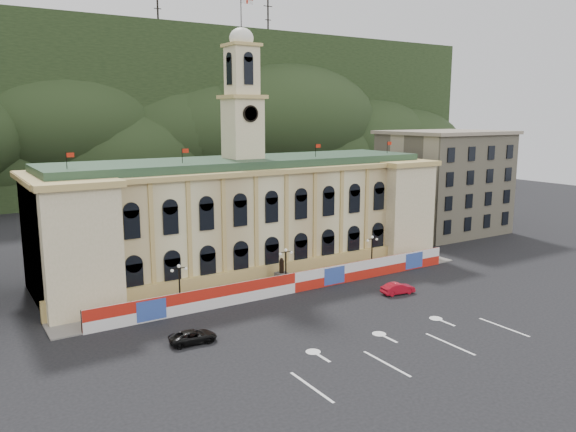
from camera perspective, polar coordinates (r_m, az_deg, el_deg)
ground at (r=58.09m, az=8.90°, el=-11.58°), size 260.00×260.00×0.00m
lane_markings at (r=54.74m, az=12.44°, el=-13.11°), size 26.00×10.00×0.02m
hill_ridge at (r=166.22m, az=-20.07°, el=8.98°), size 230.00×80.00×64.00m
city_hall at (r=78.03m, az=-4.38°, el=0.17°), size 56.20×17.60×37.10m
side_building_right at (r=106.97m, az=15.55°, el=3.38°), size 21.00×17.00×18.60m
hoarding_fence at (r=69.05m, az=0.67°, el=-6.78°), size 50.00×0.44×2.50m
pavement at (r=71.53m, az=-0.54°, el=-7.15°), size 56.00×5.50×0.16m
statue at (r=71.41m, az=-0.65°, el=-6.25°), size 1.40×1.40×3.72m
lamp_left at (r=64.04m, az=-10.97°, el=-6.64°), size 1.96×0.44×5.15m
lamp_center at (r=70.07m, az=-0.22°, el=-4.97°), size 1.96×0.44×5.15m
lamp_right at (r=78.17m, az=8.52°, el=-3.47°), size 1.96×0.44×5.15m
red_sedan at (r=69.93m, az=11.10°, el=-7.23°), size 2.64×4.62×1.39m
black_suv at (r=55.45m, az=-9.62°, el=-11.99°), size 2.95×4.93×1.26m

